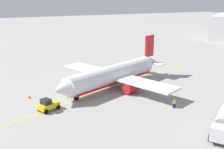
# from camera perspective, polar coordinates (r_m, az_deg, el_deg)

# --- Properties ---
(ground_plane) EXTENTS (400.00, 400.00, 0.00)m
(ground_plane) POSITION_cam_1_polar(r_m,az_deg,el_deg) (60.78, 0.00, -2.72)
(ground_plane) COLOR #9E9B96
(airplane) EXTENTS (30.21, 28.99, 9.99)m
(airplane) POSITION_cam_1_polar(r_m,az_deg,el_deg) (60.24, 0.29, -0.08)
(airplane) COLOR white
(airplane) RESTS_ON ground
(fuel_tanker) EXTENTS (9.25, 7.99, 3.15)m
(fuel_tanker) POSITION_cam_1_polar(r_m,az_deg,el_deg) (44.37, 21.90, -8.98)
(fuel_tanker) COLOR #2D2D33
(fuel_tanker) RESTS_ON ground
(pushback_tug) EXTENTS (4.12, 3.59, 2.20)m
(pushback_tug) POSITION_cam_1_polar(r_m,az_deg,el_deg) (50.31, -12.92, -6.06)
(pushback_tug) COLOR yellow
(pushback_tug) RESTS_ON ground
(refueling_worker) EXTENTS (0.60, 0.49, 1.71)m
(refueling_worker) POSITION_cam_1_polar(r_m,az_deg,el_deg) (51.37, 12.58, -5.78)
(refueling_worker) COLOR navy
(refueling_worker) RESTS_ON ground
(safety_cone_nose) EXTENTS (0.57, 0.57, 0.64)m
(safety_cone_nose) POSITION_cam_1_polar(r_m,az_deg,el_deg) (57.19, -16.53, -4.32)
(safety_cone_nose) COLOR #F2590F
(safety_cone_nose) RESTS_ON ground
(taxi_line_marking) EXTENTS (61.58, 27.76, 0.01)m
(taxi_line_marking) POSITION_cam_1_polar(r_m,az_deg,el_deg) (60.78, 0.00, -2.71)
(taxi_line_marking) COLOR yellow
(taxi_line_marking) RESTS_ON ground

